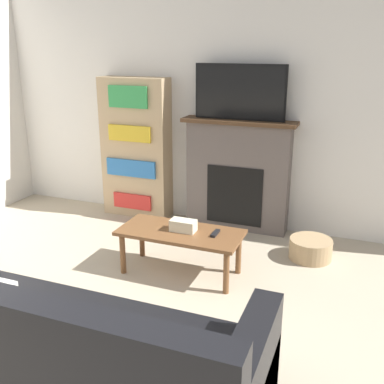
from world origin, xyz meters
The scene contains 9 objects.
wall_back centered at (0.00, 3.66, 1.35)m, with size 6.68×0.06×2.70m.
fireplace centered at (0.04, 3.51, 0.60)m, with size 1.20×0.28×1.20m.
tv centered at (0.04, 3.49, 1.48)m, with size 0.95×0.03×0.56m.
couch centered at (-0.12, 0.68, 0.29)m, with size 2.16×0.89×0.86m.
coffee_table centered at (-0.12, 2.31, 0.35)m, with size 1.07×0.49×0.40m.
tissue_box centered at (-0.10, 2.32, 0.45)m, with size 0.22×0.12×0.10m.
remote_control centered at (0.18, 2.35, 0.41)m, with size 0.04×0.15×0.02m.
bookshelf centered at (-1.16, 3.49, 0.80)m, with size 0.80×0.29×1.60m.
storage_basket centered at (0.91, 3.02, 0.10)m, with size 0.40×0.40×0.20m.
Camera 1 is at (1.27, -0.99, 1.94)m, focal length 42.00 mm.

